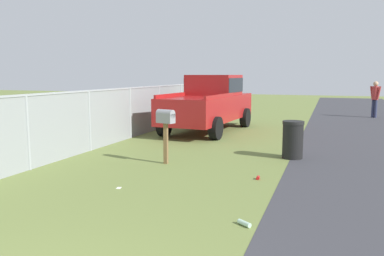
% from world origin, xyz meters
% --- Properties ---
extents(mailbox, '(0.31, 0.47, 1.29)m').
position_xyz_m(mailbox, '(6.61, 1.20, 1.02)').
color(mailbox, brown).
rests_on(mailbox, ground).
extents(pickup_truck, '(5.31, 2.45, 2.09)m').
position_xyz_m(pickup_truck, '(12.26, 1.83, 1.10)').
color(pickup_truck, maroon).
rests_on(pickup_truck, ground).
extents(trash_bin, '(0.54, 0.54, 0.95)m').
position_xyz_m(trash_bin, '(8.23, -1.58, 0.48)').
color(trash_bin, black).
rests_on(trash_bin, ground).
extents(pedestrian, '(0.35, 0.48, 1.78)m').
position_xyz_m(pedestrian, '(19.24, -4.49, 1.04)').
color(pedestrian, '#2D3351').
rests_on(pedestrian, ground).
extents(fence_section, '(16.44, 0.07, 1.69)m').
position_xyz_m(fence_section, '(8.54, 3.81, 0.91)').
color(fence_section, '#9EA3A8').
rests_on(fence_section, ground).
extents(litter_can_near_hydrant, '(0.12, 0.07, 0.07)m').
position_xyz_m(litter_can_near_hydrant, '(5.93, -1.12, 0.03)').
color(litter_can_near_hydrant, red).
rests_on(litter_can_near_hydrant, ground).
extents(litter_bottle_by_mailbox, '(0.18, 0.22, 0.07)m').
position_xyz_m(litter_bottle_by_mailbox, '(3.42, -1.36, 0.04)').
color(litter_bottle_by_mailbox, '#B2D8BF').
rests_on(litter_bottle_by_mailbox, ground).
extents(litter_wrapper_midfield_a, '(0.14, 0.11, 0.01)m').
position_xyz_m(litter_wrapper_midfield_a, '(4.45, 1.23, 0.00)').
color(litter_wrapper_midfield_a, silver).
rests_on(litter_wrapper_midfield_a, ground).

